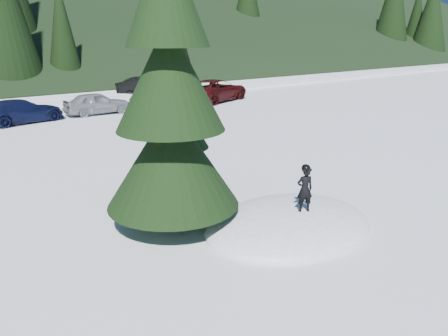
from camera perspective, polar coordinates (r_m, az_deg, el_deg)
ground at (r=11.01m, az=8.46°, el=-7.55°), size 200.00×200.00×0.00m
snow_mound at (r=11.01m, az=8.46°, el=-7.55°), size 4.48×3.52×0.96m
spruce_tall at (r=10.14m, az=-7.11°, el=9.97°), size 3.20×3.20×8.60m
spruce_short at (r=12.03m, az=-6.19°, el=5.24°), size 2.20×2.20×5.37m
child_skier at (r=10.53m, az=10.50°, el=-2.77°), size 0.47×0.40×1.10m
adult_0 at (r=22.11m, az=-5.82°, el=7.46°), size 0.88×1.01×1.76m
adult_1 at (r=24.07m, az=-3.62°, el=8.18°), size 1.01×0.93×1.66m
adult_2 at (r=26.37m, az=-5.78°, el=9.00°), size 1.29×1.12×1.73m
car_3 at (r=25.68m, az=-24.96°, el=6.75°), size 4.62×2.57×1.27m
car_4 at (r=27.04m, az=-16.25°, el=8.14°), size 3.85×1.65×1.30m
car_5 at (r=33.08m, az=-9.92°, el=10.31°), size 4.95×3.03×1.54m
car_6 at (r=31.23m, az=-1.07°, el=10.14°), size 5.96×4.15×1.51m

